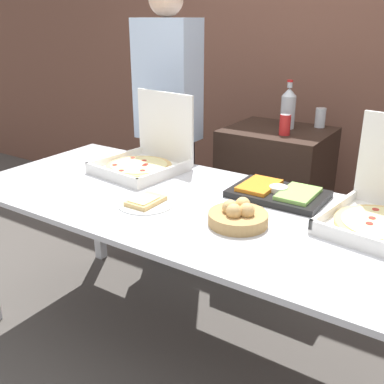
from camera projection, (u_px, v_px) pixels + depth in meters
The scene contains 12 objects.
ground_plane at pixel (192, 347), 2.36m from camera, with size 16.00×16.00×0.00m, color #514C47.
brick_wall_behind at pixel (324, 50), 3.17m from camera, with size 10.00×0.06×2.80m.
buffet_table at pixel (192, 219), 2.09m from camera, with size 2.24×0.97×0.83m.
pizza_box_near_right at pixel (146, 157), 2.47m from camera, with size 0.46×0.47×0.41m.
paper_plate_front_right at pixel (146, 202), 2.03m from camera, with size 0.26×0.26×0.03m.
veggie_tray at pixel (278, 193), 2.11m from camera, with size 0.43×0.29×0.05m.
bread_basket at pixel (238, 216), 1.83m from camera, with size 0.25×0.25×0.10m.
sideboard_podium at pixel (274, 199), 3.01m from camera, with size 0.64×0.55×0.96m.
soda_bottle at pixel (288, 108), 2.82m from camera, with size 0.09×0.09×0.30m.
soda_can_silver at pixel (320, 118), 2.87m from camera, with size 0.07×0.07×0.12m.
soda_can_colored at pixel (285, 125), 2.68m from camera, with size 0.07×0.07×0.12m.
person_guest_plaid at pixel (168, 125), 2.92m from camera, with size 0.40×0.22×1.83m.
Camera 1 is at (1.05, -1.59, 1.62)m, focal length 42.00 mm.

